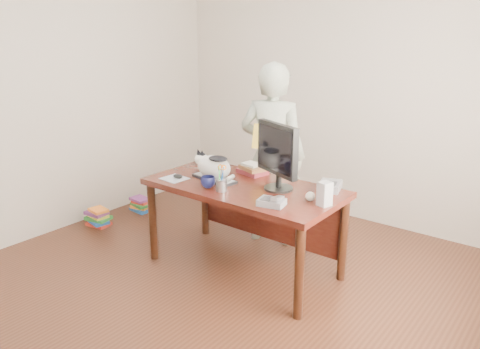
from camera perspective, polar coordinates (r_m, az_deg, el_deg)
name	(u,v)px	position (r m, az deg, el deg)	size (l,w,h in m)	color
room	(190,123)	(3.19, -6.11, 6.28)	(4.50, 4.50, 4.50)	black
desk	(249,199)	(3.89, 1.16, -3.04)	(1.60, 0.80, 0.75)	black
keyboard	(214,178)	(3.91, -3.17, -0.48)	(0.44, 0.24, 0.03)	black
cat	(213,166)	(3.89, -3.34, 1.09)	(0.42, 0.25, 0.23)	white
monitor	(277,153)	(3.59, 4.56, 2.63)	(0.45, 0.30, 0.53)	black
pen_cup	(221,184)	(3.63, -2.27, -1.11)	(0.10, 0.10, 0.22)	gray
mousepad	(175,179)	(3.97, -7.98, -0.49)	(0.21, 0.20, 0.00)	silver
mouse	(178,176)	(3.97, -7.58, -0.21)	(0.10, 0.07, 0.04)	black
coffee_mug	(208,182)	(3.72, -3.92, -0.92)	(0.11, 0.11, 0.09)	black
phone	(272,202)	(3.35, 3.95, -3.32)	(0.21, 0.19, 0.09)	slate
speaker	(325,194)	(3.37, 10.29, -2.34)	(0.10, 0.11, 0.18)	#A8A7AA
baseball	(310,196)	(3.46, 8.55, -2.66)	(0.07, 0.07, 0.07)	beige
book_stack	(253,169)	(4.07, 1.55, 0.64)	(0.28, 0.23, 0.09)	#51151C
calculator	(330,186)	(3.73, 10.90, -1.37)	(0.22, 0.25, 0.07)	slate
person	(272,155)	(4.32, 3.96, 2.37)	(0.62, 0.40, 1.69)	beige
held_book	(262,137)	(4.14, 2.70, 4.64)	(0.18, 0.14, 0.22)	gold
book_pile_a	(98,217)	(5.09, -16.91, -5.02)	(0.27, 0.22, 0.18)	red
book_pile_b	(141,204)	(5.38, -11.97, -3.59)	(0.26, 0.20, 0.15)	#1B51A2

